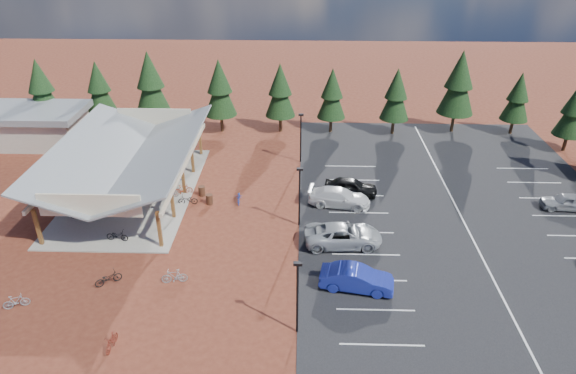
{
  "coord_description": "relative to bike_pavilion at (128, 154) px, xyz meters",
  "views": [
    {
      "loc": [
        5.16,
        -33.26,
        22.4
      ],
      "look_at": [
        4.04,
        3.74,
        2.55
      ],
      "focal_mm": 32.0,
      "sensor_mm": 36.0,
      "label": 1
    }
  ],
  "objects": [
    {
      "name": "bike_4",
      "position": [
        1.06,
        -7.8,
        -3.27
      ],
      "size": [
        1.77,
        0.77,
        0.9
      ],
      "primitive_type": "imported",
      "rotation": [
        0.0,
        0.0,
        1.47
      ],
      "color": "black",
      "rests_on": "concrete_pad"
    },
    {
      "name": "bike_2",
      "position": [
        -2.08,
        3.07,
        -3.32
      ],
      "size": [
        1.63,
        1.02,
        0.81
      ],
      "primitive_type": "imported",
      "rotation": [
        0.0,
        0.0,
        1.91
      ],
      "color": "#242D99",
      "rests_on": "concrete_pad"
    },
    {
      "name": "bike_0",
      "position": [
        -3.13,
        -4.59,
        -3.32
      ],
      "size": [
        1.63,
        0.92,
        0.81
      ],
      "primitive_type": "imported",
      "rotation": [
        0.0,
        0.0,
        1.83
      ],
      "color": "black",
      "rests_on": "concrete_pad"
    },
    {
      "name": "pine_7",
      "position": [
        32.41,
        15.71,
        1.91
      ],
      "size": [
        4.03,
        4.03,
        9.38
      ],
      "color": "#382314",
      "rests_on": "ground"
    },
    {
      "name": "pine_0",
      "position": [
        -14.14,
        14.6,
        1.3
      ],
      "size": [
        3.6,
        3.6,
        8.4
      ],
      "color": "#382314",
      "rests_on": "ground"
    },
    {
      "name": "bike_1",
      "position": [
        -1.37,
        -2.0,
        -3.23
      ],
      "size": [
        1.72,
        0.84,
        0.99
      ],
      "primitive_type": "imported",
      "rotation": [
        0.0,
        0.0,
        1.34
      ],
      "color": "#92969B",
      "rests_on": "concrete_pad"
    },
    {
      "name": "outbuilding",
      "position": [
        -14.0,
        11.0,
        -1.8
      ],
      "size": [
        11.0,
        7.0,
        3.9
      ],
      "color": "#ADA593",
      "rests_on": "ground"
    },
    {
      "name": "bike_13",
      "position": [
        6.57,
        -12.6,
        -3.29
      ],
      "size": [
        1.84,
        0.79,
        1.07
      ],
      "primitive_type": "imported",
      "rotation": [
        0.0,
        0.0,
        4.88
      ],
      "color": "gray",
      "rests_on": "ground"
    },
    {
      "name": "pine_1",
      "position": [
        -8.12,
        15.87,
        0.97
      ],
      "size": [
        3.37,
        3.37,
        7.86
      ],
      "color": "#382314",
      "rests_on": "ground"
    },
    {
      "name": "bike_5",
      "position": [
        3.41,
        -0.82,
        -3.19
      ],
      "size": [
        1.83,
        0.72,
        1.07
      ],
      "primitive_type": "imported",
      "rotation": [
        0.0,
        0.0,
        1.44
      ],
      "color": "gray",
      "rests_on": "concrete_pad"
    },
    {
      "name": "bike_15",
      "position": [
        4.56,
        -0.26,
        -3.32
      ],
      "size": [
        1.74,
        1.07,
        1.01
      ],
      "primitive_type": "imported",
      "rotation": [
        0.0,
        0.0,
        1.96
      ],
      "color": "maroon",
      "rests_on": "ground"
    },
    {
      "name": "lamp_post_0",
      "position": [
        15.0,
        -17.0,
        -0.85
      ],
      "size": [
        0.5,
        0.25,
        5.14
      ],
      "color": "black",
      "rests_on": "ground"
    },
    {
      "name": "pine_3",
      "position": [
        5.87,
        15.0,
        1.3
      ],
      "size": [
        3.6,
        3.6,
        8.39
      ],
      "color": "#382314",
      "rests_on": "ground"
    },
    {
      "name": "bike_16",
      "position": [
        5.32,
        -1.94,
        -3.39
      ],
      "size": [
        1.7,
        0.7,
        0.87
      ],
      "primitive_type": "imported",
      "rotation": [
        0.0,
        0.0,
        4.79
      ],
      "color": "black",
      "rests_on": "ground"
    },
    {
      "name": "bike_pavilion",
      "position": [
        0.0,
        0.0,
        0.0
      ],
      "size": [
        11.65,
        19.4,
        4.97
      ],
      "color": "brown",
      "rests_on": "concrete_pad"
    },
    {
      "name": "car_8",
      "position": [
        37.63,
        -1.81,
        -3.08
      ],
      "size": [
        4.23,
        1.99,
        1.4
      ],
      "primitive_type": "imported",
      "rotation": [
        0.0,
        0.0,
        -1.65
      ],
      "color": "gray",
      "rests_on": "asphalt_lot"
    },
    {
      "name": "bike_7",
      "position": [
        1.68,
        4.39,
        -3.28
      ],
      "size": [
        1.55,
        0.84,
        0.9
      ],
      "primitive_type": "imported",
      "rotation": [
        0.0,
        0.0,
        1.87
      ],
      "color": "maroon",
      "rests_on": "concrete_pad"
    },
    {
      "name": "bike_12",
      "position": [
        2.1,
        -12.88,
        -3.34
      ],
      "size": [
        1.87,
        1.59,
        0.96
      ],
      "primitive_type": "imported",
      "rotation": [
        0.0,
        0.0,
        2.19
      ],
      "color": "black",
      "rests_on": "ground"
    },
    {
      "name": "bike_9",
      "position": [
        -2.98,
        -15.41,
        -3.34
      ],
      "size": [
        1.66,
        1.07,
        0.97
      ],
      "primitive_type": "imported",
      "rotation": [
        0.0,
        0.0,
        1.99
      ],
      "color": "gray",
      "rests_on": "ground"
    },
    {
      "name": "car_3",
      "position": [
        18.4,
        -1.76,
        -3.01
      ],
      "size": [
        5.6,
        2.97,
        1.54
      ],
      "primitive_type": "imported",
      "rotation": [
        0.0,
        0.0,
        1.41
      ],
      "color": "silver",
      "rests_on": "asphalt_lot"
    },
    {
      "name": "car_1",
      "position": [
        18.92,
        -12.9,
        -2.97
      ],
      "size": [
        5.15,
        2.54,
        1.62
      ],
      "primitive_type": "imported",
      "rotation": [
        0.0,
        0.0,
        1.4
      ],
      "color": "navy",
      "rests_on": "asphalt_lot"
    },
    {
      "name": "asphalt_lot",
      "position": [
        28.5,
        -4.0,
        -3.8
      ],
      "size": [
        27.0,
        44.0,
        0.04
      ],
      "primitive_type": "cube",
      "color": "black",
      "rests_on": "ground"
    },
    {
      "name": "pine_8",
      "position": [
        38.99,
        15.23,
        0.53
      ],
      "size": [
        3.07,
        3.07,
        7.14
      ],
      "color": "#382314",
      "rests_on": "ground"
    },
    {
      "name": "bike_3",
      "position": [
        -0.72,
        7.36,
        -3.19
      ],
      "size": [
        1.84,
        1.02,
        1.07
      ],
      "primitive_type": "imported",
      "rotation": [
        0.0,
        0.0,
        1.26
      ],
      "color": "#991009",
      "rests_on": "concrete_pad"
    },
    {
      "name": "concrete_pad",
      "position": [
        0.0,
        0.0,
        -3.77
      ],
      "size": [
        10.6,
        18.6,
        0.1
      ],
      "primitive_type": "cube",
      "color": "gray",
      "rests_on": "ground"
    },
    {
      "name": "trash_bin_0",
      "position": [
        7.17,
        -1.81,
        -3.37
      ],
      "size": [
        0.6,
        0.6,
        0.9
      ],
      "primitive_type": "cylinder",
      "color": "#412517",
      "rests_on": "ground"
    },
    {
      "name": "lamp_post_2",
      "position": [
        15.0,
        7.0,
        -0.85
      ],
      "size": [
        0.5,
        0.25,
        5.14
      ],
      "color": "black",
      "rests_on": "ground"
    },
    {
      "name": "pine_4",
      "position": [
        12.61,
        15.22,
        1.01
      ],
      "size": [
        3.4,
        3.4,
        7.92
      ],
      "color": "#382314",
      "rests_on": "ground"
    },
    {
      "name": "car_2",
      "position": [
        18.36,
        -7.68,
        -2.96
      ],
      "size": [
        6.04,
        3.04,
        1.64
      ],
      "primitive_type": "imported",
      "rotation": [
        0.0,
        0.0,
        1.63
      ],
      "color": "#A2A6A9",
      "rests_on": "asphalt_lot"
    },
    {
      "name": "pine_13",
      "position": [
        43.0,
        10.65,
        0.71
      ],
      "size": [
        3.19,
        3.19,
        7.43
      ],
      "color": "#382314",
      "rests_on": "ground"
    },
    {
      "name": "lamp_post_1",
      "position": [
        15.0,
        -5.0,
        -0.85
      ],
      "size": [
        0.5,
        0.25,
        5.14
      ],
      "color": "black",
      "rests_on": "ground"
    },
    {
      "name": "pine_2",
      "position": [
        -1.9,
        15.16,
        1.78
      ],
      "size": [
        3.94,
        3.94,
        9.17
      ],
      "color": "#382314",
      "rests_on": "ground"
    },
    {
      "name": "car_4",
      "position": [
        19.54,
        0.13,
        -2.99
      ],
      "size": [
        4.89,
        2.48,
        1.6
      ],
      "primitive_type": "imported",
      "rotation": [
        0.0,
        0.0,
        1.44
      ],
      "color": "black",
      "rests_on": "asphalt_lot"
    },
    {
      "name": "bike_6",
      "position": [
        3.09,
        2.57,
        -3.23
      ],
      "size": [
        1.97,
        1.17,
        0.98
      ],
      "primitive_type": "imported",
      "rotation": [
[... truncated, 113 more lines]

